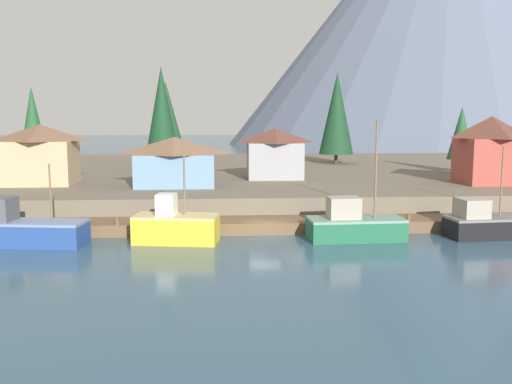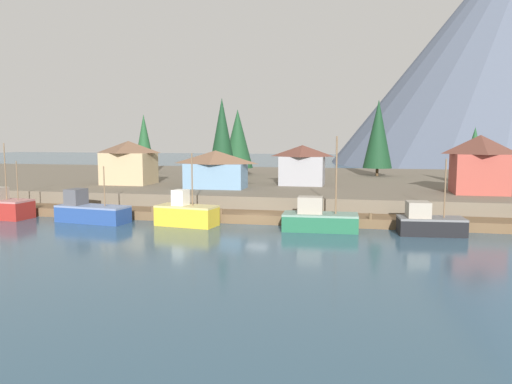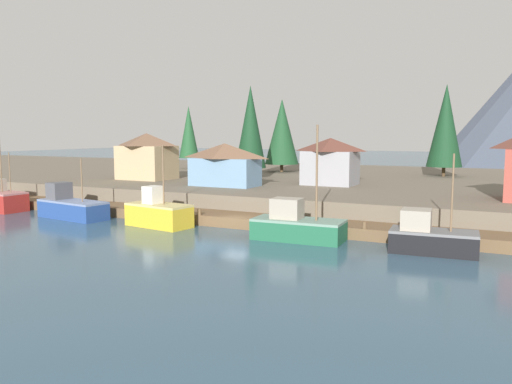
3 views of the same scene
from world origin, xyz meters
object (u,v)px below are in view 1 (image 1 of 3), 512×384
(fishing_boat_green, at_px, (354,225))
(conifer_mid_left, at_px, (337,113))
(fishing_boat_yellow, at_px, (176,227))
(conifer_near_left, at_px, (162,116))
(fishing_boat_black, at_px, (483,223))
(conifer_back_left, at_px, (461,133))
(house_grey, at_px, (275,153))
(house_blue, at_px, (175,161))
(conifer_mid_right, at_px, (166,119))
(conifer_near_right, at_px, (33,120))
(house_red, at_px, (490,149))
(fishing_boat_blue, at_px, (28,230))
(house_tan, at_px, (41,154))

(fishing_boat_green, height_order, conifer_mid_left, conifer_mid_left)
(fishing_boat_yellow, relative_size, conifer_near_left, 0.60)
(fishing_boat_black, xyz_separation_m, conifer_back_left, (9.39, 26.86, 6.29))
(fishing_boat_yellow, xyz_separation_m, conifer_near_left, (-3.31, 25.66, 8.42))
(house_grey, bearing_deg, fishing_boat_black, -55.23)
(conifer_mid_left, bearing_deg, house_blue, -129.86)
(conifer_mid_right, bearing_deg, house_blue, -83.09)
(conifer_near_left, relative_size, conifer_mid_left, 0.96)
(fishing_boat_yellow, xyz_separation_m, fishing_boat_black, (24.60, 0.18, -0.09))
(conifer_near_right, bearing_deg, conifer_mid_left, 2.54)
(house_grey, bearing_deg, conifer_mid_right, 129.70)
(fishing_boat_yellow, height_order, house_red, house_red)
(conifer_back_left, bearing_deg, house_grey, -167.08)
(fishing_boat_black, xyz_separation_m, house_grey, (-14.80, 21.31, 4.26))
(house_blue, relative_size, conifer_back_left, 1.01)
(fishing_boat_black, bearing_deg, house_blue, 146.19)
(house_grey, height_order, conifer_near_left, conifer_near_left)
(house_grey, relative_size, house_red, 0.91)
(fishing_boat_blue, bearing_deg, conifer_near_right, 114.38)
(conifer_near_left, relative_size, conifer_near_right, 1.16)
(house_blue, bearing_deg, conifer_mid_right, 96.91)
(fishing_boat_blue, xyz_separation_m, house_red, (43.35, 15.45, 4.99))
(house_tan, xyz_separation_m, conifer_mid_left, (36.11, 23.04, 4.18))
(conifer_near_right, bearing_deg, conifer_mid_right, -2.38)
(fishing_boat_black, bearing_deg, fishing_boat_blue, 175.75)
(conifer_near_right, bearing_deg, house_grey, -28.15)
(house_red, xyz_separation_m, conifer_back_left, (1.78, 11.71, 1.31))
(fishing_boat_black, height_order, conifer_near_right, conifer_near_right)
(fishing_boat_green, height_order, house_tan, fishing_boat_green)
(house_red, bearing_deg, conifer_near_right, 156.81)
(fishing_boat_blue, distance_m, fishing_boat_green, 25.18)
(house_blue, bearing_deg, conifer_back_left, 19.77)
(fishing_boat_green, xyz_separation_m, house_red, (18.18, 15.22, 4.99))
(fishing_boat_blue, bearing_deg, fishing_boat_black, 8.58)
(house_red, bearing_deg, conifer_near_left, 163.80)
(house_blue, height_order, conifer_mid_right, conifer_mid_right)
(fishing_boat_black, distance_m, conifer_mid_left, 41.61)
(fishing_boat_yellow, bearing_deg, conifer_near_left, 106.14)
(fishing_boat_yellow, bearing_deg, fishing_boat_black, 9.22)
(house_grey, bearing_deg, house_tan, -171.28)
(fishing_boat_black, xyz_separation_m, conifer_mid_left, (-3.74, 40.51, 8.74))
(fishing_boat_black, xyz_separation_m, house_blue, (-25.65, 14.27, 3.94))
(conifer_mid_right, bearing_deg, house_grey, -50.30)
(conifer_mid_left, bearing_deg, conifer_near_right, -177.46)
(house_grey, xyz_separation_m, conifer_near_right, (-32.29, 17.28, 3.58))
(fishing_boat_blue, height_order, fishing_boat_black, fishing_boat_black)
(conifer_mid_right, bearing_deg, fishing_boat_green, -64.67)
(fishing_boat_green, xyz_separation_m, conifer_near_right, (-36.52, 38.65, 7.84))
(house_red, height_order, conifer_near_right, conifer_near_right)
(fishing_boat_green, height_order, fishing_boat_black, fishing_boat_green)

